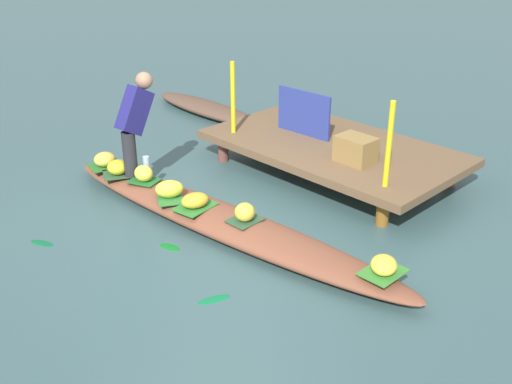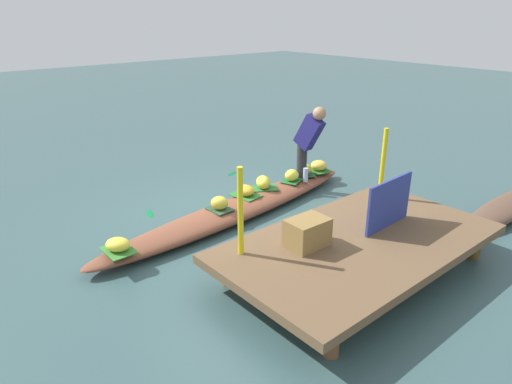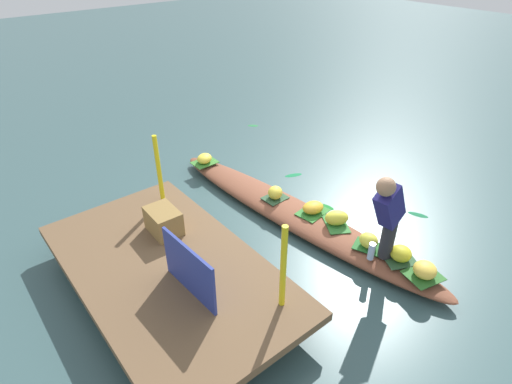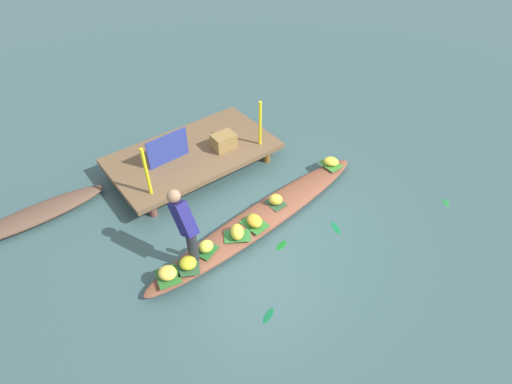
{
  "view_description": "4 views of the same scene",
  "coord_description": "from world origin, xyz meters",
  "px_view_note": "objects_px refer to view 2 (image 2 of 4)",
  "views": [
    {
      "loc": [
        4.3,
        -3.72,
        3.13
      ],
      "look_at": [
        0.27,
        0.26,
        0.44
      ],
      "focal_mm": 42.57,
      "sensor_mm": 36.0,
      "label": 1
    },
    {
      "loc": [
        3.67,
        4.73,
        2.75
      ],
      "look_at": [
        -0.06,
        0.34,
        0.46
      ],
      "focal_mm": 32.27,
      "sensor_mm": 36.0,
      "label": 2
    },
    {
      "loc": [
        -3.4,
        3.44,
        3.51
      ],
      "look_at": [
        0.42,
        0.32,
        0.39
      ],
      "focal_mm": 29.32,
      "sensor_mm": 36.0,
      "label": 3
    },
    {
      "loc": [
        -3.13,
        -3.9,
        5.23
      ],
      "look_at": [
        0.06,
        0.24,
        0.5
      ],
      "focal_mm": 29.03,
      "sensor_mm": 36.0,
      "label": 4
    }
  ],
  "objects_px": {
    "banana_bunch_1": "(304,169)",
    "banana_bunch_5": "(263,182)",
    "banana_bunch_6": "(219,203)",
    "banana_bunch_4": "(292,175)",
    "water_bottle": "(306,175)",
    "produce_crate": "(307,233)",
    "banana_bunch_3": "(118,244)",
    "market_banner": "(389,203)",
    "moored_boat": "(509,206)",
    "banana_bunch_2": "(319,165)",
    "banana_bunch_0": "(246,190)",
    "vendor_boat": "(237,209)",
    "vendor_person": "(309,138)"
  },
  "relations": [
    {
      "from": "banana_bunch_4",
      "to": "banana_bunch_6",
      "type": "xyz_separation_m",
      "value": [
        1.53,
        0.16,
        -0.0
      ]
    },
    {
      "from": "banana_bunch_6",
      "to": "vendor_boat",
      "type": "bearing_deg",
      "value": -172.98
    },
    {
      "from": "water_bottle",
      "to": "produce_crate",
      "type": "xyz_separation_m",
      "value": [
        1.77,
        1.72,
        0.22
      ]
    },
    {
      "from": "moored_boat",
      "to": "banana_bunch_4",
      "type": "bearing_deg",
      "value": -53.71
    },
    {
      "from": "moored_boat",
      "to": "water_bottle",
      "type": "bearing_deg",
      "value": -54.42
    },
    {
      "from": "vendor_person",
      "to": "produce_crate",
      "type": "relative_size",
      "value": 2.71
    },
    {
      "from": "banana_bunch_0",
      "to": "banana_bunch_4",
      "type": "height_order",
      "value": "banana_bunch_4"
    },
    {
      "from": "banana_bunch_1",
      "to": "market_banner",
      "type": "height_order",
      "value": "market_banner"
    },
    {
      "from": "banana_bunch_2",
      "to": "vendor_boat",
      "type": "bearing_deg",
      "value": 5.81
    },
    {
      "from": "banana_bunch_0",
      "to": "water_bottle",
      "type": "distance_m",
      "value": 1.11
    },
    {
      "from": "banana_bunch_6",
      "to": "produce_crate",
      "type": "xyz_separation_m",
      "value": [
        0.09,
        1.71,
        0.24
      ]
    },
    {
      "from": "banana_bunch_0",
      "to": "banana_bunch_6",
      "type": "bearing_deg",
      "value": 15.66
    },
    {
      "from": "moored_boat",
      "to": "produce_crate",
      "type": "xyz_separation_m",
      "value": [
        3.5,
        -0.71,
        0.45
      ]
    },
    {
      "from": "banana_bunch_3",
      "to": "banana_bunch_5",
      "type": "relative_size",
      "value": 0.92
    },
    {
      "from": "vendor_boat",
      "to": "market_banner",
      "type": "relative_size",
      "value": 5.64
    },
    {
      "from": "moored_boat",
      "to": "banana_bunch_2",
      "type": "distance_m",
      "value": 2.9
    },
    {
      "from": "banana_bunch_6",
      "to": "water_bottle",
      "type": "height_order",
      "value": "water_bottle"
    },
    {
      "from": "vendor_boat",
      "to": "banana_bunch_1",
      "type": "relative_size",
      "value": 18.71
    },
    {
      "from": "banana_bunch_2",
      "to": "produce_crate",
      "type": "relative_size",
      "value": 0.62
    },
    {
      "from": "vendor_person",
      "to": "produce_crate",
      "type": "distance_m",
      "value": 2.59
    },
    {
      "from": "banana_bunch_5",
      "to": "market_banner",
      "type": "distance_m",
      "value": 2.23
    },
    {
      "from": "banana_bunch_2",
      "to": "banana_bunch_5",
      "type": "bearing_deg",
      "value": 1.12
    },
    {
      "from": "water_bottle",
      "to": "banana_bunch_1",
      "type": "bearing_deg",
      "value": -131.71
    },
    {
      "from": "vendor_boat",
      "to": "vendor_person",
      "type": "distance_m",
      "value": 1.64
    },
    {
      "from": "banana_bunch_2",
      "to": "moored_boat",
      "type": "bearing_deg",
      "value": 113.7
    },
    {
      "from": "banana_bunch_4",
      "to": "market_banner",
      "type": "relative_size",
      "value": 0.28
    },
    {
      "from": "vendor_person",
      "to": "market_banner",
      "type": "relative_size",
      "value": 1.43
    },
    {
      "from": "banana_bunch_0",
      "to": "banana_bunch_5",
      "type": "distance_m",
      "value": 0.38
    },
    {
      "from": "moored_boat",
      "to": "water_bottle",
      "type": "distance_m",
      "value": 2.98
    },
    {
      "from": "moored_boat",
      "to": "produce_crate",
      "type": "relative_size",
      "value": 5.54
    },
    {
      "from": "vendor_boat",
      "to": "vendor_person",
      "type": "xyz_separation_m",
      "value": [
        -1.44,
        -0.02,
        0.79
      ]
    },
    {
      "from": "banana_bunch_0",
      "to": "vendor_person",
      "type": "height_order",
      "value": "vendor_person"
    },
    {
      "from": "banana_bunch_6",
      "to": "banana_bunch_4",
      "type": "bearing_deg",
      "value": -174.05
    },
    {
      "from": "banana_bunch_3",
      "to": "market_banner",
      "type": "bearing_deg",
      "value": 144.51
    },
    {
      "from": "banana_bunch_4",
      "to": "produce_crate",
      "type": "height_order",
      "value": "produce_crate"
    },
    {
      "from": "banana_bunch_3",
      "to": "banana_bunch_6",
      "type": "xyz_separation_m",
      "value": [
        -1.55,
        -0.19,
        0.02
      ]
    },
    {
      "from": "market_banner",
      "to": "banana_bunch_1",
      "type": "bearing_deg",
      "value": -115.44
    },
    {
      "from": "vendor_boat",
      "to": "banana_bunch_3",
      "type": "distance_m",
      "value": 1.91
    },
    {
      "from": "moored_boat",
      "to": "banana_bunch_0",
      "type": "xyz_separation_m",
      "value": [
        2.82,
        -2.58,
        0.19
      ]
    },
    {
      "from": "banana_bunch_4",
      "to": "banana_bunch_6",
      "type": "relative_size",
      "value": 0.98
    },
    {
      "from": "vendor_person",
      "to": "banana_bunch_1",
      "type": "bearing_deg",
      "value": -124.42
    },
    {
      "from": "moored_boat",
      "to": "banana_bunch_4",
      "type": "distance_m",
      "value": 3.2
    },
    {
      "from": "banana_bunch_2",
      "to": "produce_crate",
      "type": "distance_m",
      "value": 3.05
    },
    {
      "from": "banana_bunch_6",
      "to": "banana_bunch_5",
      "type": "bearing_deg",
      "value": -167.78
    },
    {
      "from": "banana_bunch_1",
      "to": "vendor_person",
      "type": "xyz_separation_m",
      "value": [
        0.14,
        0.21,
        0.59
      ]
    },
    {
      "from": "banana_bunch_2",
      "to": "vendor_person",
      "type": "bearing_deg",
      "value": 20.55
    },
    {
      "from": "banana_bunch_1",
      "to": "banana_bunch_5",
      "type": "bearing_deg",
      "value": 3.25
    },
    {
      "from": "banana_bunch_3",
      "to": "water_bottle",
      "type": "bearing_deg",
      "value": -176.48
    },
    {
      "from": "banana_bunch_5",
      "to": "market_banner",
      "type": "height_order",
      "value": "market_banner"
    },
    {
      "from": "banana_bunch_1",
      "to": "water_bottle",
      "type": "distance_m",
      "value": 0.34
    }
  ]
}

